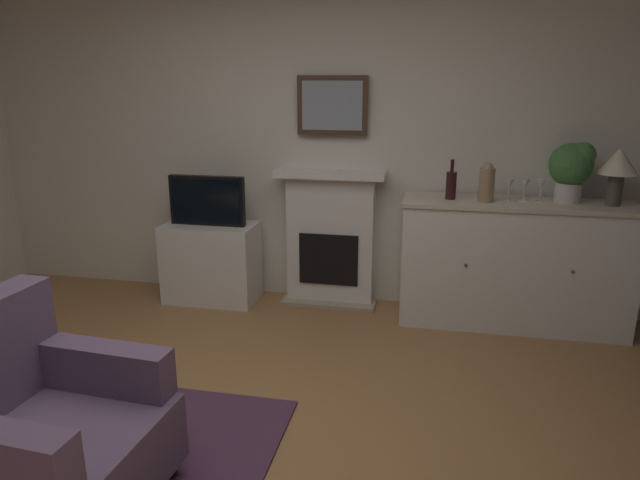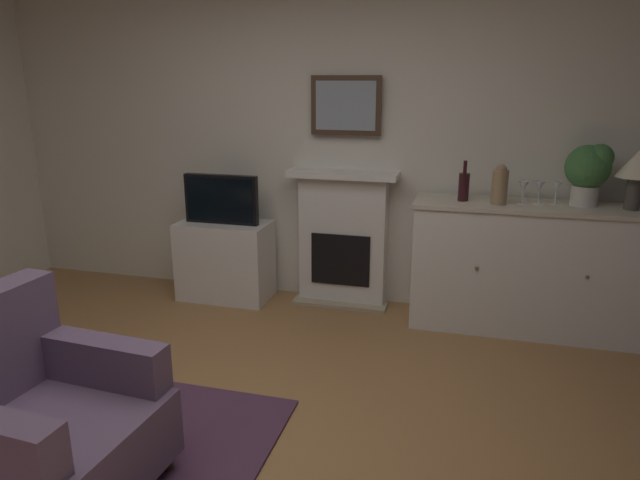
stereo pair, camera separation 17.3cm
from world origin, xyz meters
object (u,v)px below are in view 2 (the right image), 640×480
vase_decorative (500,184)px  table_lamp (637,168)px  wine_glass_left (524,187)px  tv_set (221,199)px  potted_plant_small (589,169)px  framed_picture (346,106)px  armchair (37,422)px  wine_glass_right (557,188)px  wine_glass_center (540,187)px  tv_cabinet (225,260)px  fireplace_unit (343,238)px  wine_bottle (464,186)px  sideboard_cabinet (527,268)px

vase_decorative → table_lamp: bearing=3.3°
table_lamp → wine_glass_left: table_lamp is taller
tv_set → potted_plant_small: bearing=1.1°
framed_picture → potted_plant_small: bearing=-5.8°
vase_decorative → tv_set: size_ratio=0.45×
wine_glass_left → potted_plant_small: bearing=6.3°
table_lamp → framed_picture: bearing=173.7°
armchair → wine_glass_right: bearing=46.8°
wine_glass_left → armchair: 3.26m
armchair → vase_decorative: bearing=51.1°
vase_decorative → potted_plant_small: bearing=9.4°
wine_glass_right → armchair: 3.42m
wine_glass_center → vase_decorative: (-0.27, -0.08, 0.02)m
wine_glass_center → potted_plant_small: potted_plant_small is taller
wine_glass_left → wine_glass_right: bearing=6.7°
wine_glass_center → wine_glass_right: 0.11m
wine_glass_center → armchair: 3.36m
table_lamp → wine_glass_center: table_lamp is taller
tv_cabinet → armchair: size_ratio=0.82×
wine_glass_left → wine_glass_right: 0.22m
framed_picture → potted_plant_small: size_ratio=1.28×
framed_picture → potted_plant_small: 1.80m
fireplace_unit → table_lamp: 2.15m
framed_picture → wine_glass_center: bearing=-7.4°
wine_glass_center → armchair: bearing=-131.7°
tv_cabinet → wine_glass_left: bearing=-0.4°
wine_glass_right → table_lamp: bearing=-3.1°
tv_set → tv_cabinet: bearing=90.0°
tv_cabinet → tv_set: tv_set is taller
framed_picture → armchair: size_ratio=0.60×
wine_glass_right → vase_decorative: vase_decorative is taller
wine_glass_right → vase_decorative: bearing=-168.8°
fireplace_unit → armchair: size_ratio=1.20×
fireplace_unit → framed_picture: (0.00, 0.05, 1.05)m
wine_bottle → armchair: 3.02m
sideboard_cabinet → wine_glass_left: wine_glass_left is taller
vase_decorative → armchair: (-1.91, -2.37, -0.70)m
vase_decorative → armchair: vase_decorative is taller
potted_plant_small → wine_bottle: bearing=-176.8°
wine_bottle → wine_glass_right: 0.63m
vase_decorative → tv_cabinet: vase_decorative is taller
wine_bottle → wine_glass_left: (0.41, -0.00, 0.01)m
fireplace_unit → vase_decorative: (1.17, -0.23, 0.54)m
framed_picture → wine_bottle: size_ratio=1.90×
wine_glass_left → vase_decorative: 0.17m
sideboard_cabinet → potted_plant_small: (0.33, 0.05, 0.73)m
vase_decorative → tv_cabinet: 2.27m
framed_picture → vase_decorative: (1.17, -0.27, -0.51)m
sideboard_cabinet → fireplace_unit: bearing=172.8°
wine_bottle → tv_set: size_ratio=0.47×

